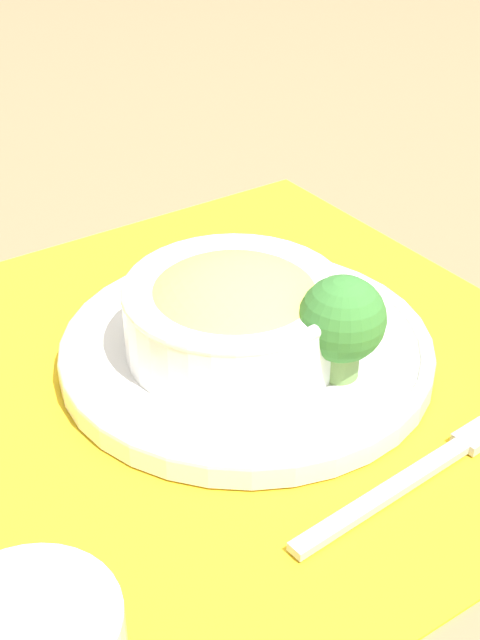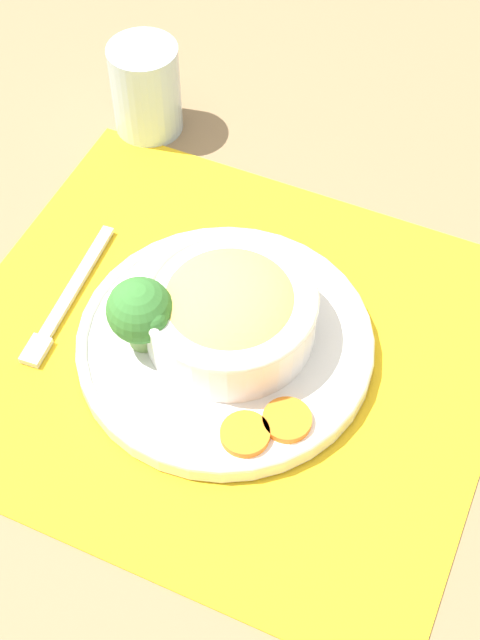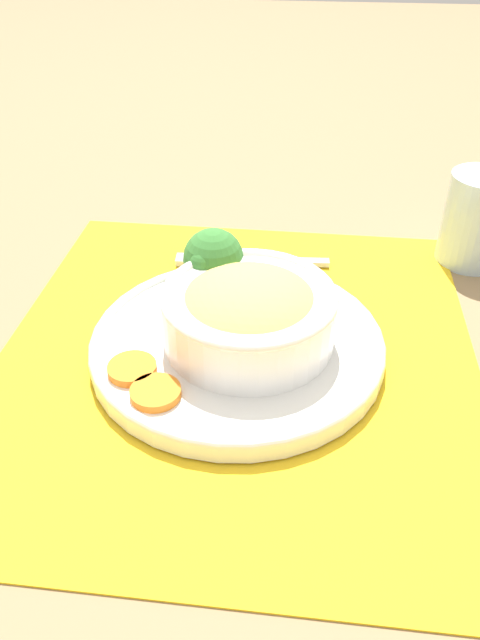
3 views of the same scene
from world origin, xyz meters
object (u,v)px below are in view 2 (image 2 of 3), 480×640
(bowl, at_px, (231,310))
(fork, at_px, (62,306))
(broccoli_floret, at_px, (140,312))
(water_glass, at_px, (146,93))

(bowl, xyz_separation_m, fork, (0.17, 0.03, -0.05))
(bowl, relative_size, broccoli_floret, 2.10)
(fork, bearing_deg, water_glass, -84.65)
(broccoli_floret, height_order, water_glass, water_glass)
(bowl, distance_m, broccoli_floret, 0.08)
(water_glass, distance_m, fork, 0.28)
(broccoli_floret, xyz_separation_m, water_glass, (0.14, -0.29, -0.02))
(broccoli_floret, bearing_deg, fork, -7.19)
(broccoli_floret, distance_m, water_glass, 0.32)
(water_glass, bearing_deg, fork, 99.21)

